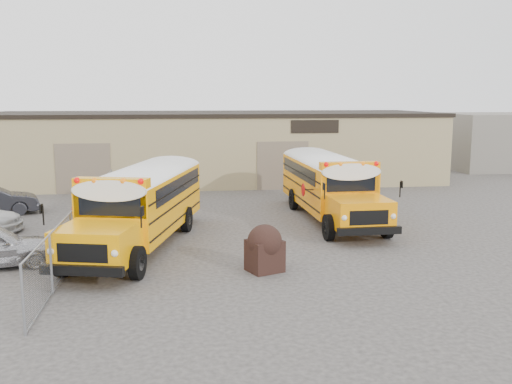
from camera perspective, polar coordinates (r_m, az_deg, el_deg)
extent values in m
plane|color=#353331|center=(20.48, -1.07, -6.64)|extent=(120.00, 120.00, 0.00)
cube|color=#97885D|center=(39.77, -4.28, 4.48)|extent=(30.00, 10.00, 4.50)
cube|color=black|center=(39.64, -4.32, 7.79)|extent=(30.20, 10.20, 0.25)
cube|color=black|center=(35.54, 5.92, 6.53)|extent=(3.00, 0.08, 0.80)
cube|color=brown|center=(35.28, -16.89, 2.24)|extent=(3.20, 0.08, 3.00)
cube|color=brown|center=(35.33, 2.69, 2.65)|extent=(3.20, 0.08, 3.00)
cylinder|color=gray|center=(14.88, -22.28, -10.00)|extent=(0.07, 0.07, 1.80)
cylinder|color=gray|center=(17.66, -19.81, -6.82)|extent=(0.07, 0.07, 1.80)
cylinder|color=gray|center=(20.50, -18.04, -4.50)|extent=(0.07, 0.07, 1.80)
cylinder|color=gray|center=(23.38, -16.72, -2.75)|extent=(0.07, 0.07, 1.80)
cylinder|color=gray|center=(26.29, -15.68, -1.38)|extent=(0.07, 0.07, 1.80)
cylinder|color=gray|center=(29.21, -14.86, -0.28)|extent=(0.07, 0.07, 1.80)
cylinder|color=gray|center=(32.15, -14.18, 0.61)|extent=(0.07, 0.07, 1.80)
cylinder|color=gray|center=(23.22, -16.82, -0.62)|extent=(0.05, 18.00, 0.05)
cylinder|color=gray|center=(23.57, -16.62, -4.77)|extent=(0.05, 18.00, 0.05)
cube|color=gray|center=(23.38, -16.72, -2.75)|extent=(0.02, 18.00, 1.70)
cube|color=gray|center=(50.93, 23.61, 4.74)|extent=(10.00, 8.00, 4.40)
cube|color=#FFA103|center=(29.05, -7.20, 1.30)|extent=(4.44, 8.26, 2.12)
cube|color=#FFA103|center=(24.30, -10.05, -1.47)|extent=(2.77, 2.77, 1.19)
cube|color=black|center=(25.22, -9.36, 1.39)|extent=(2.07, 0.58, 0.78)
cube|color=white|center=(28.90, -7.25, 3.69)|extent=(4.46, 8.35, 0.41)
cube|color=#FFA103|center=(25.37, -9.25, 2.92)|extent=(2.59, 1.12, 0.37)
sphere|color=#E50705|center=(25.45, -11.76, 3.15)|extent=(0.21, 0.21, 0.21)
sphere|color=#E50705|center=(24.84, -7.00, 3.13)|extent=(0.21, 0.21, 0.21)
sphere|color=orange|center=(25.26, -10.48, 3.15)|extent=(0.21, 0.21, 0.21)
sphere|color=orange|center=(24.99, -8.33, 3.14)|extent=(0.21, 0.21, 0.21)
cube|color=black|center=(23.25, -10.88, -3.18)|extent=(2.52, 0.84, 0.29)
cube|color=black|center=(33.03, -5.51, 0.67)|extent=(2.51, 0.82, 0.29)
cube|color=black|center=(29.06, -7.20, 1.15)|extent=(4.44, 8.12, 0.06)
cube|color=black|center=(29.27, -7.08, 2.54)|extent=(4.16, 7.07, 0.64)
cylinder|color=black|center=(24.90, -12.65, -2.69)|extent=(0.54, 1.12, 1.08)
cylinder|color=black|center=(24.20, -7.13, -2.88)|extent=(0.54, 1.12, 1.08)
cylinder|color=black|center=(31.02, -8.67, -0.20)|extent=(0.54, 1.12, 1.08)
cylinder|color=black|center=(30.46, -4.20, -0.29)|extent=(0.54, 1.12, 1.08)
cylinder|color=#BF0505|center=(26.97, -12.22, 0.82)|extent=(0.17, 0.57, 0.58)
cube|color=#FF9105|center=(33.73, 4.12, 2.46)|extent=(2.76, 7.86, 2.10)
cube|color=#FF9105|center=(28.96, 6.32, 0.35)|extent=(2.31, 2.31, 1.18)
cube|color=black|center=(29.92, 5.79, 2.68)|extent=(2.11, 0.11, 0.77)
cube|color=white|center=(33.61, 4.14, 4.50)|extent=(2.76, 7.95, 0.41)
cube|color=#FF9105|center=(30.08, 5.70, 3.96)|extent=(2.53, 0.57, 0.37)
sphere|color=#E50705|center=(29.59, 3.79, 4.13)|extent=(0.21, 0.21, 0.21)
sphere|color=#E50705|center=(30.13, 7.80, 4.16)|extent=(0.21, 0.21, 0.21)
sphere|color=orange|center=(29.72, 4.91, 4.14)|extent=(0.21, 0.21, 0.21)
sphere|color=orange|center=(29.97, 6.71, 4.16)|extent=(0.21, 0.21, 0.21)
cube|color=black|center=(27.89, 6.95, -0.99)|extent=(2.52, 0.29, 0.29)
cube|color=black|center=(37.69, 2.76, 1.78)|extent=(2.52, 0.27, 0.29)
cube|color=black|center=(33.74, 4.12, 2.33)|extent=(2.79, 7.71, 0.06)
cube|color=black|center=(33.97, 4.01, 3.51)|extent=(2.76, 6.63, 0.64)
cylinder|color=black|center=(28.88, 3.90, -0.83)|extent=(0.31, 1.07, 1.07)
cylinder|color=black|center=(29.51, 8.54, -0.69)|extent=(0.31, 1.07, 1.07)
cylinder|color=black|center=(35.14, 1.59, 1.03)|extent=(0.31, 1.07, 1.07)
cylinder|color=black|center=(35.66, 5.45, 1.11)|extent=(0.31, 1.07, 1.07)
cylinder|color=#BF0505|center=(30.77, 2.06, 2.04)|extent=(0.04, 0.58, 0.57)
cube|color=black|center=(18.88, 0.87, -6.39)|extent=(1.33, 1.28, 1.05)
sphere|color=black|center=(18.75, 0.88, -5.00)|extent=(1.15, 1.15, 1.15)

